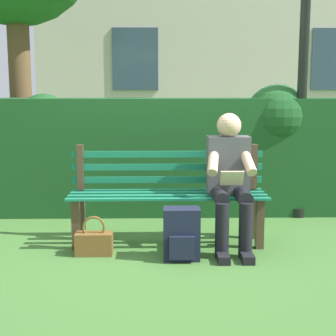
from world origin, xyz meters
name	(u,v)px	position (x,y,z in m)	size (l,w,h in m)	color
ground	(168,244)	(0.00, 0.00, 0.00)	(60.00, 60.00, 0.00)	#3D6B2D
park_bench	(168,193)	(0.00, -0.07, 0.47)	(1.80, 0.46, 0.90)	#4C3828
person_seated	(230,177)	(-0.55, 0.10, 0.65)	(0.44, 0.73, 1.21)	#4C4C51
hedge_backdrop	(152,151)	(0.16, -1.31, 0.71)	(4.88, 0.87, 1.48)	#19471E
backpack	(182,234)	(-0.11, 0.42, 0.21)	(0.30, 0.26, 0.44)	#191E33
handbag	(94,242)	(0.64, 0.30, 0.11)	(0.32, 0.15, 0.34)	brown
lamp_post	(306,3)	(-1.48, -0.99, 2.32)	(0.31, 0.31, 3.60)	black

